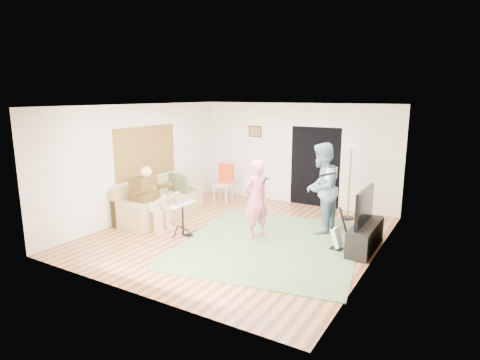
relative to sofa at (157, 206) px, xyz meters
The scene contains 19 objects.
floor 2.32m from the sofa, ahead, with size 6.00×6.00×0.00m, color brown.
walls 2.53m from the sofa, ahead, with size 5.50×6.00×2.70m, color silver, non-canonical shape.
ceiling 3.32m from the sofa, ahead, with size 6.00×6.00×0.00m, color white.
window_blinds 1.34m from the sofa, 158.62° to the left, with size 2.05×2.05×0.00m, color olive.
doorway 4.18m from the sofa, 46.13° to the left, with size 2.10×2.10×0.00m, color black.
picture_frame 3.53m from the sofa, 70.51° to the left, with size 0.42×0.03×0.32m, color #3F2314.
area_rug 3.12m from the sofa, ahead, with size 3.35×3.80×0.02m, color #4F6940.
sofa is the anchor object (origin of this frame).
drummer 0.82m from the sofa, 56.41° to the right, with size 0.90×0.50×1.39m.
drum_kit 1.45m from the sofa, 26.58° to the right, with size 0.40×0.72×0.74m.
singer 2.73m from the sofa, ahead, with size 0.60×0.39×1.64m, color #D75D79.
microphone 3.02m from the sofa, ahead, with size 0.06×0.06×0.24m, color black, non-canonical shape.
guitarist 3.90m from the sofa, 15.68° to the left, with size 0.94×0.73×1.94m, color slate.
guitar_held 4.16m from the sofa, 14.91° to the left, with size 0.12×0.60×0.26m, color white, non-canonical shape.
guitar_spare 4.35m from the sofa, ahead, with size 0.31×0.28×0.86m.
torchiere_lamp 4.67m from the sofa, 29.94° to the left, with size 0.32×0.32×1.79m.
dining_chair 2.17m from the sofa, 75.53° to the left, with size 0.48×0.50×1.03m.
tv_cabinet 4.83m from the sofa, ahead, with size 0.40×1.40×0.50m, color black.
television 4.81m from the sofa, ahead, with size 0.06×1.15×0.69m, color black.
Camera 1 is at (4.15, -6.94, 2.91)m, focal length 30.00 mm.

